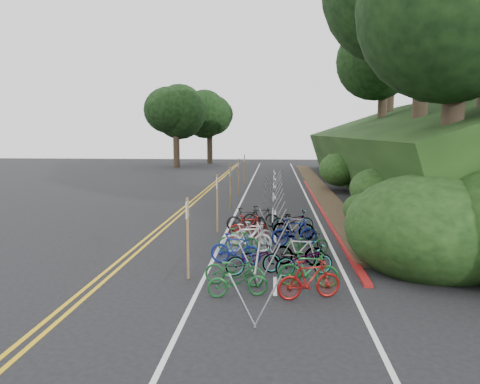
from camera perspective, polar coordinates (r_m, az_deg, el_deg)
The scene contains 11 objects.
ground at distance 15.65m, azimuth -7.26°, elevation -8.68°, with size 120.00×120.00×0.00m, color black.
road_markings at distance 25.32m, azimuth -1.30°, elevation -2.46°, with size 7.47×80.00×0.01m.
red_curb at distance 27.20m, azimuth 9.79°, elevation -1.78°, with size 0.25×28.00×0.10m, color maroon.
embankment at distance 35.24m, azimuth 20.64°, elevation 4.03°, with size 14.30×48.14×9.11m.
tree_cluster at distance 38.01m, azimuth 15.06°, elevation 17.50°, with size 32.18×53.82×17.90m.
bike_rack_front at distance 11.76m, azimuth 2.15°, elevation -9.39°, with size 1.19×3.02×1.27m.
bike_racks_rest at distance 27.95m, azimuth 4.11°, elevation 0.21°, with size 1.14×23.00×1.17m.
signpost_near at distance 13.75m, azimuth -6.41°, elevation -4.95°, with size 0.08×0.40×2.42m.
signposts_rest at distance 28.98m, azimuth -0.62°, elevation 1.63°, with size 0.08×18.40×2.50m.
bike_front at distance 16.82m, azimuth -0.23°, elevation -5.94°, with size 1.47×0.42×0.88m, color #144C1E.
bike_valet at distance 16.39m, azimuth 3.99°, elevation -6.15°, with size 3.29×10.87×1.07m.
Camera 1 is at (3.06, -14.74, 4.30)m, focal length 35.00 mm.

